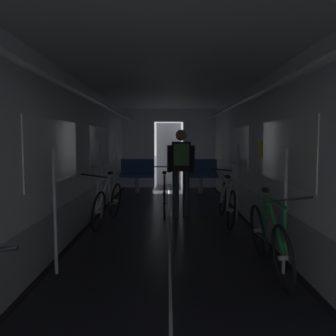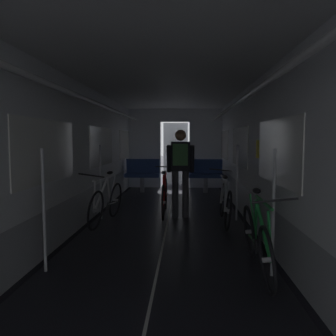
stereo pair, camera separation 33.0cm
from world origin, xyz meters
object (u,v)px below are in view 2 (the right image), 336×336
bench_seat_far_left (142,172)px  person_cyclist_aisle (180,165)px  bicycle_silver (225,202)px  bicycle_red_in_aisle (165,195)px  bench_seat_far_right (205,172)px  bicycle_white (106,202)px  bicycle_green (257,239)px

bench_seat_far_left → person_cyclist_aisle: person_cyclist_aisle is taller
bench_seat_far_left → person_cyclist_aisle: (1.13, -3.20, 0.45)m
bicycle_silver → bicycle_red_in_aisle: 1.32m
bench_seat_far_right → bicycle_red_in_aisle: 3.10m
bench_seat_far_right → bicycle_silver: size_ratio=0.58×
bench_seat_far_left → bicycle_silver: bench_seat_far_left is taller
person_cyclist_aisle → bicycle_white: bearing=-158.7°
person_cyclist_aisle → bicycle_red_in_aisle: (-0.32, 0.27, -0.63)m
bench_seat_far_left → bicycle_white: 3.72m
bicycle_silver → bicycle_white: bicycle_white is taller
bicycle_silver → bicycle_white: bearing=-177.3°
bicycle_silver → person_cyclist_aisle: 1.11m
person_cyclist_aisle → bicycle_red_in_aisle: bearing=140.1°
bicycle_green → person_cyclist_aisle: 2.91m
person_cyclist_aisle → bench_seat_far_right: bearing=78.1°
bicycle_silver → bicycle_red_in_aisle: bicycle_silver is taller
bicycle_silver → bench_seat_far_left: bearing=118.2°
bench_seat_far_left → bench_seat_far_right: 1.80m
bench_seat_far_left → bicycle_silver: size_ratio=0.58×
bicycle_green → bicycle_white: bearing=135.5°
person_cyclist_aisle → bench_seat_far_left: bearing=109.4°
bench_seat_far_left → bicycle_red_in_aisle: size_ratio=0.58×
bench_seat_far_left → bicycle_white: size_ratio=0.58×
bicycle_silver → person_cyclist_aisle: bearing=152.8°
bicycle_white → person_cyclist_aisle: bearing=21.3°
bench_seat_far_left → bicycle_silver: (1.93, -3.61, -0.19)m
bench_seat_far_right → bicycle_green: bearing=-87.8°
bicycle_red_in_aisle → bench_seat_far_left: bearing=105.4°
bicycle_silver → bicycle_white: (-2.13, -0.10, -0.00)m
bench_seat_far_right → person_cyclist_aisle: 3.30m
bench_seat_far_right → bicycle_white: bearing=-118.2°
bench_seat_far_left → person_cyclist_aisle: size_ratio=0.58×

